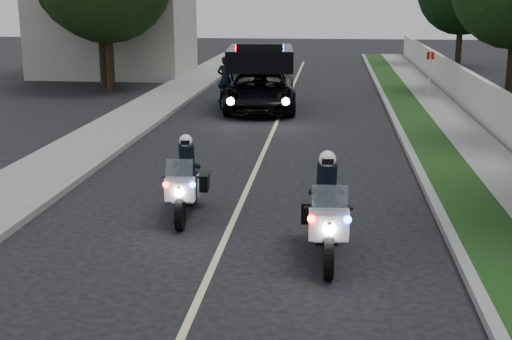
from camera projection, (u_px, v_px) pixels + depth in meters
The scene contains 19 objects.
ground at pixel (222, 245), 12.45m from camera, with size 120.00×120.00×0.00m, color black.
curb_right at pixel (402, 136), 21.65m from camera, with size 0.20×60.00×0.15m, color gray.
grass_verge at pixel (425, 136), 21.57m from camera, with size 1.20×60.00×0.16m, color #193814.
sidewalk_right at pixel (468, 137), 21.44m from camera, with size 1.40×60.00×0.16m, color gray.
property_wall at pixel (503, 116), 21.17m from camera, with size 0.22×60.00×1.50m, color beige.
curb_left at pixel (145, 131), 22.50m from camera, with size 0.20×60.00×0.15m, color gray.
sidewalk_left at pixel (112, 130), 22.62m from camera, with size 2.00×60.00×0.16m, color gray.
building_far at pixel (113, 11), 37.70m from camera, with size 8.00×6.00×7.00m, color #A8A396.
lane_marking at pixel (271, 135), 22.09m from camera, with size 0.12×50.00×0.01m, color #BFB78C.
police_moto_left at pixel (187, 216), 14.06m from camera, with size 0.69×1.96×1.67m, color white, non-canonical shape.
police_moto_right at pixel (325, 257), 11.88m from camera, with size 0.76×2.16×1.83m, color silver, non-canonical shape.
police_suv at pixel (260, 110), 27.06m from camera, with size 2.65×5.73×2.79m, color black.
bicycle at pixel (226, 107), 27.74m from camera, with size 0.66×1.88×0.98m, color black.
cyclist at pixel (226, 107), 27.74m from camera, with size 0.65×0.44×1.81m, color black.
sign_post at pixel (428, 99), 29.82m from camera, with size 0.32×0.32×2.06m, color #B4170C, non-canonical shape.
tree_right_d at pixel (508, 97), 30.44m from camera, with size 5.69×5.69×9.48m, color #1D3D14, non-canonical shape.
tree_right_e at pixel (457, 67), 42.87m from camera, with size 5.38×5.38×8.97m, color black, non-canonical shape.
tree_left_near at pixel (112, 91), 32.32m from camera, with size 6.05×6.05×10.09m, color #1A3712, non-canonical shape.
tree_left_far at pixel (104, 86), 34.08m from camera, with size 6.27×6.27×10.45m, color #193210, non-canonical shape.
Camera 1 is at (1.87, -11.61, 4.36)m, focal length 48.86 mm.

